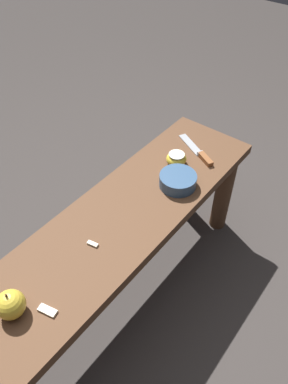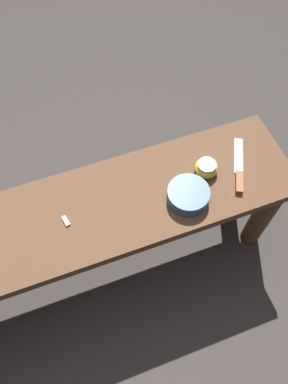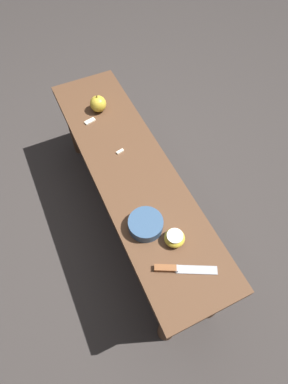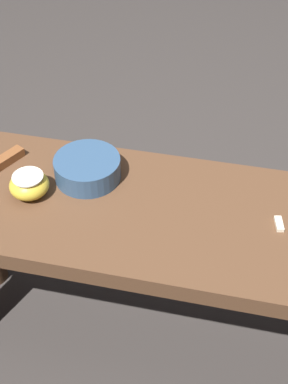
% 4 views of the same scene
% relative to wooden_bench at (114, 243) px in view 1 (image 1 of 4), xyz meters
% --- Properties ---
extents(ground_plane, '(8.00, 8.00, 0.00)m').
position_rel_wooden_bench_xyz_m(ground_plane, '(0.00, 0.00, -0.39)').
color(ground_plane, '#383330').
extents(wooden_bench, '(1.39, 0.36, 0.50)m').
position_rel_wooden_bench_xyz_m(wooden_bench, '(0.00, 0.00, 0.00)').
color(wooden_bench, brown).
rests_on(wooden_bench, ground_plane).
extents(knife, '(0.13, 0.22, 0.02)m').
position_rel_wooden_bench_xyz_m(knife, '(-0.50, 0.04, 0.12)').
color(knife, '#9EA0A5').
rests_on(knife, wooden_bench).
extents(apple_whole, '(0.08, 0.08, 0.09)m').
position_rel_wooden_bench_xyz_m(apple_whole, '(0.41, 0.00, 0.15)').
color(apple_whole, gold).
rests_on(apple_whole, wooden_bench).
extents(apple_cut, '(0.08, 0.08, 0.05)m').
position_rel_wooden_bench_xyz_m(apple_cut, '(-0.40, -0.01, 0.14)').
color(apple_cut, gold).
rests_on(apple_cut, wooden_bench).
extents(apple_slice_near_knife, '(0.02, 0.04, 0.01)m').
position_rel_wooden_bench_xyz_m(apple_slice_near_knife, '(0.11, 0.01, 0.11)').
color(apple_slice_near_knife, silver).
rests_on(apple_slice_near_knife, wooden_bench).
extents(apple_slice_center, '(0.03, 0.06, 0.01)m').
position_rel_wooden_bench_xyz_m(apple_slice_center, '(0.35, 0.07, 0.11)').
color(apple_slice_center, silver).
rests_on(apple_slice_center, wooden_bench).
extents(bowl, '(0.14, 0.14, 0.05)m').
position_rel_wooden_bench_xyz_m(bowl, '(-0.30, 0.07, 0.13)').
color(bowl, '#335175').
rests_on(bowl, wooden_bench).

